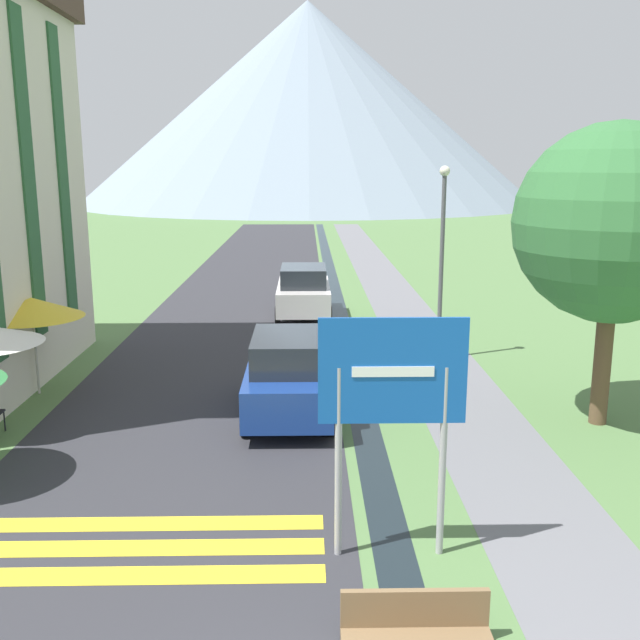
{
  "coord_description": "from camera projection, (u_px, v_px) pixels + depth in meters",
  "views": [
    {
      "loc": [
        -0.02,
        -5.14,
        5.37
      ],
      "look_at": [
        0.27,
        10.0,
        2.05
      ],
      "focal_mm": 40.0,
      "sensor_mm": 36.0,
      "label": 1
    }
  ],
  "objects": [
    {
      "name": "road_sign",
      "position": [
        392.0,
        396.0,
        9.53
      ],
      "size": [
        1.99,
        0.11,
        3.41
      ],
      "color": "#9E9EA3",
      "rests_on": "ground_plane"
    },
    {
      "name": "footpath",
      "position": [
        379.0,
        274.0,
        35.54
      ],
      "size": [
        2.2,
        60.0,
        0.01
      ],
      "color": "slate",
      "rests_on": "ground_plane"
    },
    {
      "name": "crosswalk_marking",
      "position": [
        134.0,
        548.0,
        10.17
      ],
      "size": [
        5.44,
        1.84,
        0.01
      ],
      "color": "yellow",
      "rests_on": "ground_plane"
    },
    {
      "name": "mountain_distant",
      "position": [
        308.0,
        105.0,
        95.72
      ],
      "size": [
        61.33,
        61.33,
        26.31
      ],
      "color": "gray",
      "rests_on": "ground_plane"
    },
    {
      "name": "parked_car_far",
      "position": [
        304.0,
        291.0,
        25.51
      ],
      "size": [
        1.95,
        4.16,
        1.82
      ],
      "color": "silver",
      "rests_on": "ground_plane"
    },
    {
      "name": "parked_car_near",
      "position": [
        289.0,
        374.0,
        15.43
      ],
      "size": [
        1.9,
        4.16,
        1.82
      ],
      "color": "navy",
      "rests_on": "ground_plane"
    },
    {
      "name": "drainage_channel",
      "position": [
        331.0,
        274.0,
        35.49
      ],
      "size": [
        0.6,
        60.0,
        0.0
      ],
      "color": "black",
      "rests_on": "ground_plane"
    },
    {
      "name": "ground_plane",
      "position": [
        307.0,
        316.0,
        25.7
      ],
      "size": [
        160.0,
        160.0,
        0.0
      ],
      "primitive_type": "plane",
      "color": "#517542"
    },
    {
      "name": "streetlamp",
      "position": [
        442.0,
        247.0,
        19.4
      ],
      "size": [
        0.28,
        0.28,
        5.33
      ],
      "color": "#515156",
      "rests_on": "ground_plane"
    },
    {
      "name": "road",
      "position": [
        256.0,
        274.0,
        35.42
      ],
      "size": [
        6.4,
        60.0,
        0.01
      ],
      "color": "#2D2D33",
      "rests_on": "ground_plane"
    },
    {
      "name": "cafe_umbrella_rear_yellow",
      "position": [
        32.0,
        308.0,
        16.6
      ],
      "size": [
        2.37,
        2.37,
        2.33
      ],
      "color": "#B7B2A8",
      "rests_on": "ground_plane"
    },
    {
      "name": "tree_by_path",
      "position": [
        615.0,
        224.0,
        14.21
      ],
      "size": [
        4.02,
        4.02,
        6.22
      ],
      "color": "brown",
      "rests_on": "ground_plane"
    }
  ]
}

